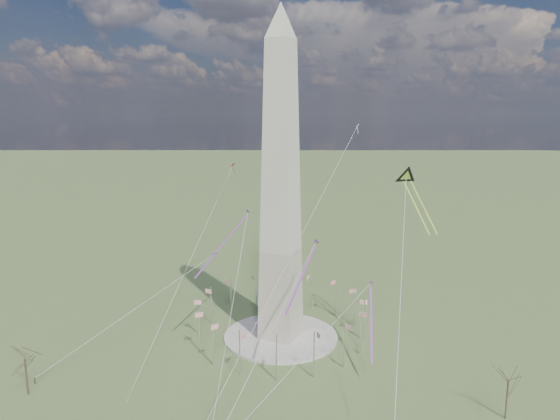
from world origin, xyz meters
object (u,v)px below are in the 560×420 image
at_px(person_west, 35,381).
at_px(kite_delta_black, 408,180).
at_px(washington_monument, 281,188).
at_px(tree_near, 509,377).

bearing_deg(person_west, kite_delta_black, -128.84).
bearing_deg(washington_monument, tree_near, -14.32).
bearing_deg(washington_monument, person_west, -131.75).
xyz_separation_m(tree_near, kite_delta_black, (-30.52, 29.41, 40.48)).
relative_size(tree_near, kite_delta_black, 0.77).
relative_size(person_west, kite_delta_black, 0.08).
relative_size(washington_monument, kite_delta_black, 5.29).
bearing_deg(tree_near, washington_monument, 165.68).
xyz_separation_m(washington_monument, tree_near, (65.52, -16.73, -37.57)).
height_order(washington_monument, kite_delta_black, washington_monument).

